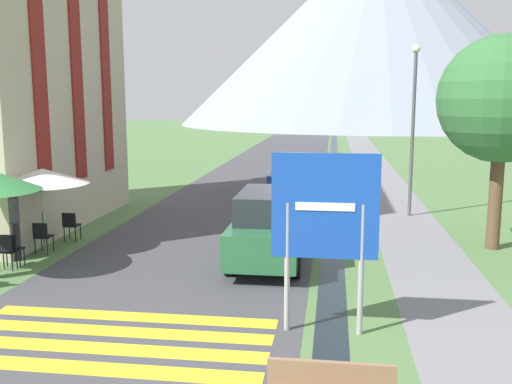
{
  "coord_description": "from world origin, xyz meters",
  "views": [
    {
      "loc": [
        1.17,
        -5.14,
        4.09
      ],
      "look_at": [
        -0.9,
        10.0,
        1.57
      ],
      "focal_mm": 40.0,
      "sensor_mm": 36.0,
      "label": 1
    }
  ],
  "objects_px": {
    "cafe_chair_far_left": "(71,224)",
    "cafe_umbrella_middle_white": "(42,176)",
    "road_sign": "(325,220)",
    "cafe_chair_near_right": "(11,248)",
    "cafe_chair_middle": "(42,235)",
    "tree_by_path": "(502,100)",
    "parked_car_near": "(269,226)",
    "person_seated_far": "(38,222)",
    "parked_car_far": "(292,176)",
    "cafe_chair_near_left": "(7,249)",
    "person_standing_terrace": "(13,219)",
    "streetlamp": "(413,118)"
  },
  "relations": [
    {
      "from": "cafe_chair_middle",
      "to": "streetlamp",
      "type": "bearing_deg",
      "value": 25.72
    },
    {
      "from": "road_sign",
      "to": "parked_car_far",
      "type": "height_order",
      "value": "road_sign"
    },
    {
      "from": "cafe_chair_near_right",
      "to": "tree_by_path",
      "type": "distance_m",
      "value": 13.06
    },
    {
      "from": "cafe_chair_far_left",
      "to": "streetlamp",
      "type": "xyz_separation_m",
      "value": [
        10.16,
        5.06,
        2.92
      ]
    },
    {
      "from": "cafe_chair_far_left",
      "to": "cafe_chair_middle",
      "type": "height_order",
      "value": "same"
    },
    {
      "from": "cafe_chair_near_right",
      "to": "person_seated_far",
      "type": "bearing_deg",
      "value": 111.19
    },
    {
      "from": "cafe_chair_near_right",
      "to": "streetlamp",
      "type": "height_order",
      "value": "streetlamp"
    },
    {
      "from": "road_sign",
      "to": "parked_car_far",
      "type": "xyz_separation_m",
      "value": [
        -1.56,
        13.82,
        -1.12
      ]
    },
    {
      "from": "cafe_chair_near_left",
      "to": "cafe_chair_far_left",
      "type": "bearing_deg",
      "value": 64.9
    },
    {
      "from": "cafe_chair_far_left",
      "to": "cafe_umbrella_middle_white",
      "type": "relative_size",
      "value": 0.36
    },
    {
      "from": "parked_car_near",
      "to": "person_standing_terrace",
      "type": "relative_size",
      "value": 2.43
    },
    {
      "from": "cafe_chair_near_right",
      "to": "cafe_chair_near_left",
      "type": "height_order",
      "value": "same"
    },
    {
      "from": "cafe_chair_far_left",
      "to": "road_sign",
      "type": "bearing_deg",
      "value": -65.48
    },
    {
      "from": "parked_car_near",
      "to": "cafe_chair_near_right",
      "type": "bearing_deg",
      "value": -166.48
    },
    {
      "from": "cafe_chair_near_right",
      "to": "cafe_umbrella_middle_white",
      "type": "bearing_deg",
      "value": 90.23
    },
    {
      "from": "cafe_umbrella_middle_white",
      "to": "person_seated_far",
      "type": "relative_size",
      "value": 1.97
    },
    {
      "from": "road_sign",
      "to": "cafe_chair_middle",
      "type": "relative_size",
      "value": 3.74
    },
    {
      "from": "person_standing_terrace",
      "to": "cafe_chair_middle",
      "type": "bearing_deg",
      "value": 60.37
    },
    {
      "from": "road_sign",
      "to": "cafe_chair_near_right",
      "type": "height_order",
      "value": "road_sign"
    },
    {
      "from": "parked_car_near",
      "to": "cafe_chair_far_left",
      "type": "bearing_deg",
      "value": 168.19
    },
    {
      "from": "cafe_chair_middle",
      "to": "streetlamp",
      "type": "xyz_separation_m",
      "value": [
        10.3,
        6.44,
        2.92
      ]
    },
    {
      "from": "cafe_chair_middle",
      "to": "parked_car_near",
      "type": "bearing_deg",
      "value": -4.94
    },
    {
      "from": "cafe_chair_middle",
      "to": "cafe_umbrella_middle_white",
      "type": "xyz_separation_m",
      "value": [
        0.12,
        -0.02,
        1.57
      ]
    },
    {
      "from": "streetlamp",
      "to": "cafe_chair_far_left",
      "type": "bearing_deg",
      "value": -153.5
    },
    {
      "from": "cafe_umbrella_middle_white",
      "to": "tree_by_path",
      "type": "bearing_deg",
      "value": 10.41
    },
    {
      "from": "parked_car_far",
      "to": "person_standing_terrace",
      "type": "bearing_deg",
      "value": -121.46
    },
    {
      "from": "cafe_chair_near_right",
      "to": "parked_car_near",
      "type": "bearing_deg",
      "value": 22.52
    },
    {
      "from": "person_standing_terrace",
      "to": "tree_by_path",
      "type": "relative_size",
      "value": 0.32
    },
    {
      "from": "cafe_chair_far_left",
      "to": "person_seated_far",
      "type": "height_order",
      "value": "person_seated_far"
    },
    {
      "from": "road_sign",
      "to": "person_seated_far",
      "type": "height_order",
      "value": "road_sign"
    },
    {
      "from": "tree_by_path",
      "to": "cafe_chair_middle",
      "type": "bearing_deg",
      "value": -169.77
    },
    {
      "from": "parked_car_near",
      "to": "streetlamp",
      "type": "height_order",
      "value": "streetlamp"
    },
    {
      "from": "parked_car_far",
      "to": "cafe_chair_near_left",
      "type": "relative_size",
      "value": 4.69
    },
    {
      "from": "parked_car_near",
      "to": "cafe_chair_near_left",
      "type": "height_order",
      "value": "parked_car_near"
    },
    {
      "from": "parked_car_far",
      "to": "cafe_chair_near_right",
      "type": "xyz_separation_m",
      "value": [
        -6.01,
        -10.96,
        -0.39
      ]
    },
    {
      "from": "tree_by_path",
      "to": "cafe_chair_near_right",
      "type": "bearing_deg",
      "value": -163.87
    },
    {
      "from": "cafe_chair_middle",
      "to": "cafe_umbrella_middle_white",
      "type": "height_order",
      "value": "cafe_umbrella_middle_white"
    },
    {
      "from": "cafe_chair_near_right",
      "to": "streetlamp",
      "type": "xyz_separation_m",
      "value": [
        10.38,
        7.77,
        2.92
      ]
    },
    {
      "from": "parked_car_near",
      "to": "cafe_chair_near_right",
      "type": "height_order",
      "value": "parked_car_near"
    },
    {
      "from": "person_standing_terrace",
      "to": "streetlamp",
      "type": "xyz_separation_m",
      "value": [
        10.69,
        7.12,
        2.36
      ]
    },
    {
      "from": "cafe_chair_middle",
      "to": "tree_by_path",
      "type": "height_order",
      "value": "tree_by_path"
    },
    {
      "from": "person_standing_terrace",
      "to": "person_seated_far",
      "type": "distance_m",
      "value": 1.52
    },
    {
      "from": "person_standing_terrace",
      "to": "tree_by_path",
      "type": "distance_m",
      "value": 13.05
    },
    {
      "from": "cafe_umbrella_middle_white",
      "to": "person_standing_terrace",
      "type": "relative_size",
      "value": 1.29
    },
    {
      "from": "cafe_chair_far_left",
      "to": "tree_by_path",
      "type": "distance_m",
      "value": 12.4
    },
    {
      "from": "cafe_umbrella_middle_white",
      "to": "streetlamp",
      "type": "xyz_separation_m",
      "value": [
        10.18,
        6.46,
        1.35
      ]
    },
    {
      "from": "tree_by_path",
      "to": "parked_car_near",
      "type": "bearing_deg",
      "value": -161.26
    },
    {
      "from": "cafe_chair_far_left",
      "to": "cafe_chair_near_left",
      "type": "height_order",
      "value": "same"
    },
    {
      "from": "cafe_chair_near_left",
      "to": "person_standing_terrace",
      "type": "height_order",
      "value": "person_standing_terrace"
    },
    {
      "from": "road_sign",
      "to": "cafe_chair_far_left",
      "type": "height_order",
      "value": "road_sign"
    }
  ]
}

